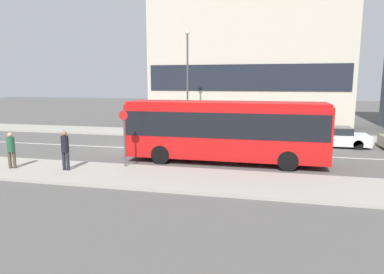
{
  "coord_description": "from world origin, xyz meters",
  "views": [
    {
      "loc": [
        8.21,
        -19.87,
        4.17
      ],
      "look_at": [
        4.15,
        -2.17,
        1.21
      ],
      "focal_mm": 32.0,
      "sensor_mm": 36.0,
      "label": 1
    }
  ],
  "objects_px": {
    "city_bus": "(225,128)",
    "bus_stop_sign": "(124,134)",
    "street_lamp": "(187,73)",
    "pedestrian_near_stop": "(11,148)",
    "parked_car_0": "(333,137)",
    "pedestrian_down_pavement": "(65,148)"
  },
  "relations": [
    {
      "from": "city_bus",
      "to": "bus_stop_sign",
      "type": "xyz_separation_m",
      "value": [
        -4.47,
        -2.49,
        -0.09
      ]
    },
    {
      "from": "parked_car_0",
      "to": "pedestrian_near_stop",
      "type": "distance_m",
      "value": 18.66
    },
    {
      "from": "pedestrian_near_stop",
      "to": "street_lamp",
      "type": "relative_size",
      "value": 0.22
    },
    {
      "from": "bus_stop_sign",
      "to": "street_lamp",
      "type": "distance_m",
      "value": 10.69
    },
    {
      "from": "pedestrian_near_stop",
      "to": "bus_stop_sign",
      "type": "xyz_separation_m",
      "value": [
        5.02,
        1.53,
        0.63
      ]
    },
    {
      "from": "pedestrian_down_pavement",
      "to": "street_lamp",
      "type": "relative_size",
      "value": 0.24
    },
    {
      "from": "pedestrian_near_stop",
      "to": "pedestrian_down_pavement",
      "type": "bearing_deg",
      "value": -13.81
    },
    {
      "from": "parked_car_0",
      "to": "pedestrian_down_pavement",
      "type": "distance_m",
      "value": 16.31
    },
    {
      "from": "street_lamp",
      "to": "pedestrian_near_stop",
      "type": "bearing_deg",
      "value": -115.58
    },
    {
      "from": "pedestrian_down_pavement",
      "to": "street_lamp",
      "type": "height_order",
      "value": "street_lamp"
    },
    {
      "from": "city_bus",
      "to": "pedestrian_near_stop",
      "type": "distance_m",
      "value": 10.34
    },
    {
      "from": "pedestrian_down_pavement",
      "to": "pedestrian_near_stop",
      "type": "bearing_deg",
      "value": 4.91
    },
    {
      "from": "city_bus",
      "to": "parked_car_0",
      "type": "relative_size",
      "value": 2.42
    },
    {
      "from": "bus_stop_sign",
      "to": "street_lamp",
      "type": "bearing_deg",
      "value": 86.61
    },
    {
      "from": "city_bus",
      "to": "street_lamp",
      "type": "height_order",
      "value": "street_lamp"
    },
    {
      "from": "city_bus",
      "to": "pedestrian_down_pavement",
      "type": "xyz_separation_m",
      "value": [
        -6.82,
        -3.77,
        -0.63
      ]
    },
    {
      "from": "pedestrian_near_stop",
      "to": "street_lamp",
      "type": "distance_m",
      "value": 13.55
    },
    {
      "from": "city_bus",
      "to": "pedestrian_down_pavement",
      "type": "height_order",
      "value": "city_bus"
    },
    {
      "from": "city_bus",
      "to": "pedestrian_near_stop",
      "type": "height_order",
      "value": "city_bus"
    },
    {
      "from": "parked_car_0",
      "to": "city_bus",
      "type": "bearing_deg",
      "value": -136.64
    },
    {
      "from": "pedestrian_near_stop",
      "to": "street_lamp",
      "type": "xyz_separation_m",
      "value": [
        5.63,
        11.76,
        3.68
      ]
    },
    {
      "from": "pedestrian_near_stop",
      "to": "pedestrian_down_pavement",
      "type": "height_order",
      "value": "pedestrian_down_pavement"
    }
  ]
}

